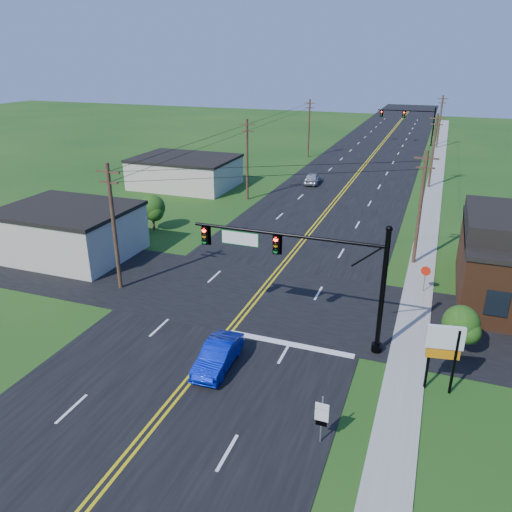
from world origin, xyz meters
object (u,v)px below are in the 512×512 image
at_px(signal_mast_main, 303,263).
at_px(stop_sign, 425,274).
at_px(signal_mast_far, 409,119).
at_px(route_sign, 322,416).
at_px(blue_car, 218,356).

relative_size(signal_mast_main, stop_sign, 5.68).
bearing_deg(stop_sign, signal_mast_main, -113.71).
height_order(signal_mast_main, signal_mast_far, same).
height_order(signal_mast_main, route_sign, signal_mast_main).
bearing_deg(signal_mast_far, blue_car, -92.51).
bearing_deg(stop_sign, signal_mast_far, 108.60).
height_order(signal_mast_main, stop_sign, signal_mast_main).
distance_m(signal_mast_main, blue_car, 6.85).
relative_size(signal_mast_far, stop_sign, 5.52).
height_order(route_sign, stop_sign, route_sign).
xyz_separation_m(blue_car, route_sign, (6.42, -3.56, 0.69)).
xyz_separation_m(signal_mast_far, blue_car, (-3.36, -76.46, -3.84)).
distance_m(signal_mast_main, route_sign, 9.25).
bearing_deg(stop_sign, blue_car, -113.57).
distance_m(signal_mast_main, signal_mast_far, 72.00).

